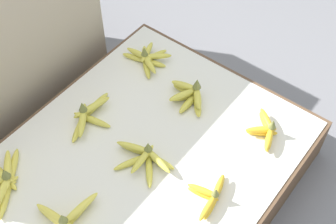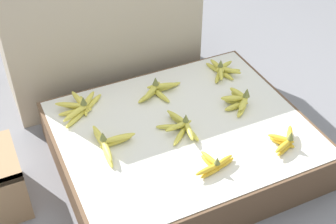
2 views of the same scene
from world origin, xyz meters
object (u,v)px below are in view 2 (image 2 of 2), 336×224
at_px(banana_bunch_back_left, 80,107).
at_px(banana_bunch_back_midright, 222,70).
at_px(banana_bunch_middle_left, 108,143).
at_px(banana_bunch_front_midleft, 214,165).
at_px(banana_bunch_middle_midleft, 181,127).
at_px(banana_bunch_front_midright, 286,141).
at_px(banana_bunch_middle_midright, 239,101).
at_px(banana_bunch_back_midleft, 158,90).

bearing_deg(banana_bunch_back_left, banana_bunch_back_midright, -1.18).
bearing_deg(banana_bunch_middle_left, banana_bunch_back_midright, 20.77).
distance_m(banana_bunch_front_midleft, banana_bunch_middle_midleft, 0.28).
height_order(banana_bunch_back_left, banana_bunch_back_midright, banana_bunch_back_left).
bearing_deg(banana_bunch_back_midright, banana_bunch_front_midright, -92.28).
distance_m(banana_bunch_front_midright, banana_bunch_middle_midleft, 0.47).
relative_size(banana_bunch_front_midright, banana_bunch_back_midright, 0.84).
xyz_separation_m(banana_bunch_front_midright, banana_bunch_back_left, (-0.76, 0.62, -0.00)).
height_order(banana_bunch_front_midleft, banana_bunch_back_left, banana_bunch_back_left).
relative_size(banana_bunch_middle_left, banana_bunch_middle_midright, 1.36).
distance_m(banana_bunch_back_left, banana_bunch_back_midright, 0.78).
bearing_deg(banana_bunch_middle_left, banana_bunch_front_midright, -23.98).
bearing_deg(banana_bunch_back_left, banana_bunch_middle_left, -82.48).
bearing_deg(banana_bunch_back_midright, banana_bunch_back_midleft, -177.08).
bearing_deg(banana_bunch_front_midleft, banana_bunch_back_midleft, 90.35).
xyz_separation_m(banana_bunch_front_midleft, banana_bunch_back_left, (-0.40, 0.61, 0.00)).
relative_size(banana_bunch_middle_left, banana_bunch_back_left, 1.07).
height_order(banana_bunch_middle_left, banana_bunch_back_midleft, banana_bunch_back_midleft).
height_order(banana_bunch_front_midright, banana_bunch_back_left, banana_bunch_back_left).
xyz_separation_m(banana_bunch_front_midleft, banana_bunch_back_midright, (0.38, 0.59, -0.00)).
bearing_deg(banana_bunch_back_midleft, banana_bunch_middle_midleft, -93.36).
bearing_deg(banana_bunch_back_midleft, banana_bunch_front_midleft, -89.65).
bearing_deg(banana_bunch_front_midright, banana_bunch_middle_left, 156.02).
bearing_deg(banana_bunch_middle_midright, banana_bunch_middle_midleft, -172.34).
relative_size(banana_bunch_middle_midright, banana_bunch_back_midright, 0.93).
xyz_separation_m(banana_bunch_front_midright, banana_bunch_back_midright, (0.02, 0.60, -0.00)).
distance_m(banana_bunch_middle_left, banana_bunch_middle_midright, 0.68).
height_order(banana_bunch_middle_midleft, banana_bunch_middle_midright, banana_bunch_middle_midright).
bearing_deg(banana_bunch_middle_left, banana_bunch_back_midleft, 36.13).
relative_size(banana_bunch_middle_midright, banana_bunch_back_left, 0.79).
bearing_deg(banana_bunch_front_midright, banana_bunch_back_left, 140.84).
relative_size(banana_bunch_middle_midleft, banana_bunch_middle_midright, 1.23).
xyz_separation_m(banana_bunch_middle_left, banana_bunch_back_left, (-0.04, 0.30, -0.00)).
distance_m(banana_bunch_middle_left, banana_bunch_back_midleft, 0.44).
height_order(banana_bunch_middle_left, banana_bunch_middle_midleft, banana_bunch_middle_left).
height_order(banana_bunch_middle_midright, banana_bunch_back_midright, banana_bunch_middle_midright).
height_order(banana_bunch_middle_midleft, banana_bunch_back_midleft, banana_bunch_back_midleft).
height_order(banana_bunch_front_midleft, banana_bunch_back_midleft, banana_bunch_back_midleft).
distance_m(banana_bunch_front_midleft, banana_bunch_back_midleft, 0.57).
xyz_separation_m(banana_bunch_back_midleft, banana_bunch_back_midright, (0.38, 0.02, -0.00)).
distance_m(banana_bunch_middle_left, banana_bunch_back_left, 0.30).
bearing_deg(banana_bunch_front_midleft, banana_bunch_back_left, 123.41).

